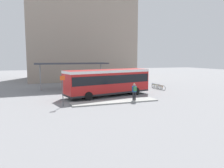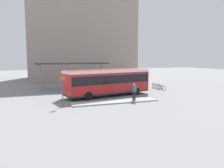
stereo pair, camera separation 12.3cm
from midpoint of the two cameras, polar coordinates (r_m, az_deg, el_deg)
name	(u,v)px [view 1 (the left image)]	position (r m, az deg, el deg)	size (l,w,h in m)	color
ground_plane	(108,96)	(25.48, -1.21, -3.11)	(120.00, 120.00, 0.00)	gray
curb_island	(115,102)	(21.85, 0.65, -4.63)	(8.83, 1.80, 0.12)	#9E9E99
city_bus	(108,81)	(25.23, -1.20, 0.89)	(10.48, 4.75, 3.05)	red
pedestrian_waiting	(134,91)	(22.26, 5.71, -1.73)	(0.44, 0.47, 1.71)	#232328
bicycle_orange	(162,88)	(30.75, 12.72, -0.93)	(0.48, 1.53, 0.67)	black
bicycle_white	(160,87)	(31.38, 12.24, -0.76)	(0.48, 1.54, 0.67)	black
bicycle_yellow	(156,86)	(31.82, 11.21, -0.62)	(0.48, 1.55, 0.68)	black
bicycle_blue	(154,86)	(32.49, 10.86, -0.47)	(0.48, 1.53, 0.66)	black
station_shelter	(72,64)	(31.42, -10.56, 5.19)	(10.11, 3.04, 3.71)	#383D47
potted_planter_near_shelter	(95,85)	(29.84, -4.70, -0.26)	(0.96, 0.96, 1.40)	slate
platform_sign	(63,89)	(20.30, -12.92, -1.40)	(0.44, 0.08, 2.80)	#4C4C51
station_building	(79,36)	(47.55, -8.79, 12.38)	(20.63, 13.99, 18.09)	gray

